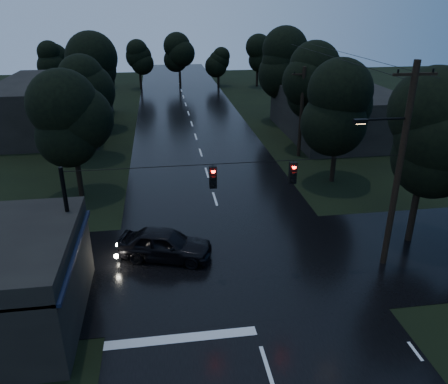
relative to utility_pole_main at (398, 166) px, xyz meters
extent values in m
cube|color=black|center=(-7.41, 19.00, -5.26)|extent=(12.00, 120.00, 0.02)
cube|color=black|center=(-7.41, 1.00, -5.26)|extent=(60.00, 9.00, 0.02)
cube|color=black|center=(-14.41, -2.00, -2.06)|extent=(0.30, 7.00, 0.15)
cylinder|color=black|center=(-14.61, -5.00, -3.76)|extent=(0.10, 0.10, 3.00)
cylinder|color=black|center=(-14.61, 1.00, -3.76)|extent=(0.10, 0.10, 3.00)
cube|color=#FEB365|center=(-14.46, -3.50, -2.76)|extent=(0.06, 1.60, 0.50)
cube|color=#FEB365|center=(-14.46, -0.80, -2.76)|extent=(0.06, 1.20, 0.50)
cube|color=black|center=(6.59, 23.00, -3.06)|extent=(10.00, 14.00, 4.40)
cube|color=black|center=(-21.41, 29.00, -2.76)|extent=(10.00, 16.00, 5.00)
cylinder|color=black|center=(0.09, 0.00, -0.26)|extent=(0.30, 0.30, 10.00)
cube|color=black|center=(0.09, 0.00, 4.14)|extent=(2.00, 0.12, 0.12)
cylinder|color=black|center=(-1.01, 0.00, 2.24)|extent=(2.20, 0.10, 0.10)
cube|color=black|center=(-2.11, 0.00, 2.19)|extent=(0.60, 0.25, 0.18)
cube|color=#FFB266|center=(-2.11, 0.00, 2.09)|extent=(0.45, 0.18, 0.03)
cylinder|color=black|center=(0.89, 17.00, -1.51)|extent=(0.30, 0.30, 7.50)
cube|color=black|center=(0.89, 17.00, 1.64)|extent=(2.00, 0.12, 0.12)
cylinder|color=black|center=(-14.91, 0.00, -2.26)|extent=(0.18, 0.18, 6.00)
cylinder|color=black|center=(-7.41, 0.00, 0.54)|extent=(15.00, 0.03, 0.03)
cube|color=black|center=(-8.61, 0.00, -0.06)|extent=(0.32, 0.25, 1.00)
sphere|color=#FF0C07|center=(-8.61, -0.15, -0.06)|extent=(0.18, 0.18, 0.18)
cube|color=black|center=(-5.01, 0.00, -0.06)|extent=(0.32, 0.25, 1.00)
sphere|color=#FF0C07|center=(-5.01, -0.15, -0.06)|extent=(0.18, 0.18, 0.18)
cylinder|color=black|center=(2.59, 2.00, -3.86)|extent=(0.36, 0.36, 2.80)
sphere|color=black|center=(2.59, 2.00, -0.46)|extent=(4.48, 4.48, 4.48)
sphere|color=black|center=(2.59, 2.00, 0.74)|extent=(4.48, 4.48, 4.48)
sphere|color=black|center=(2.59, 2.00, 1.94)|extent=(4.48, 4.48, 4.48)
cylinder|color=black|center=(-16.41, 11.00, -4.03)|extent=(0.36, 0.36, 2.45)
sphere|color=black|center=(-16.41, 11.00, -1.06)|extent=(3.92, 3.92, 3.92)
sphere|color=black|center=(-16.41, 11.00, -0.01)|extent=(3.92, 3.92, 3.92)
sphere|color=black|center=(-16.41, 11.00, 1.04)|extent=(3.92, 3.92, 3.92)
cylinder|color=black|center=(-17.01, 19.00, -3.95)|extent=(0.36, 0.36, 2.62)
sphere|color=black|center=(-17.01, 19.00, -0.76)|extent=(4.20, 4.20, 4.20)
sphere|color=black|center=(-17.01, 19.00, 0.37)|extent=(4.20, 4.20, 4.20)
sphere|color=black|center=(-17.01, 19.00, 1.49)|extent=(4.20, 4.20, 4.20)
cylinder|color=black|center=(-17.61, 29.00, -3.86)|extent=(0.36, 0.36, 2.80)
sphere|color=black|center=(-17.61, 29.00, -0.46)|extent=(4.48, 4.48, 4.48)
sphere|color=black|center=(-17.61, 29.00, 0.74)|extent=(4.48, 4.48, 4.48)
sphere|color=black|center=(-17.61, 29.00, 1.94)|extent=(4.48, 4.48, 4.48)
cylinder|color=black|center=(1.59, 11.00, -3.95)|extent=(0.36, 0.36, 2.62)
sphere|color=black|center=(1.59, 11.00, -0.76)|extent=(4.20, 4.20, 4.20)
sphere|color=black|center=(1.59, 11.00, 0.37)|extent=(4.20, 4.20, 4.20)
sphere|color=black|center=(1.59, 11.00, 1.49)|extent=(4.20, 4.20, 4.20)
cylinder|color=black|center=(2.19, 19.00, -3.86)|extent=(0.36, 0.36, 2.80)
sphere|color=black|center=(2.19, 19.00, -0.46)|extent=(4.48, 4.48, 4.48)
sphere|color=black|center=(2.19, 19.00, 0.74)|extent=(4.48, 4.48, 4.48)
sphere|color=black|center=(2.19, 19.00, 1.94)|extent=(4.48, 4.48, 4.48)
cylinder|color=black|center=(2.79, 29.00, -3.77)|extent=(0.36, 0.36, 2.97)
sphere|color=black|center=(2.79, 29.00, -0.16)|extent=(4.76, 4.76, 4.76)
sphere|color=black|center=(2.79, 29.00, 1.12)|extent=(4.76, 4.76, 4.76)
sphere|color=black|center=(2.79, 29.00, 2.39)|extent=(4.76, 4.76, 4.76)
imported|color=black|center=(-10.87, 2.09, -4.44)|extent=(5.14, 3.22, 1.63)
camera|label=1|loc=(-10.71, -17.58, 6.95)|focal=35.00mm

